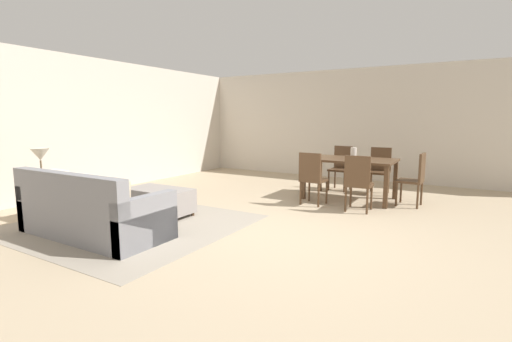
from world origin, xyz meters
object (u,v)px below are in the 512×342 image
at_px(side_table, 43,191).
at_px(dining_chair_far_right, 380,168).
at_px(dining_chair_near_right, 358,180).
at_px(vase_centerpiece, 353,153).
at_px(dining_table, 350,163).
at_px(dining_chair_head_east, 415,176).
at_px(dining_chair_near_left, 312,176).
at_px(couch, 91,213).
at_px(ottoman_table, 159,200).
at_px(table_lamp, 40,156).
at_px(dining_chair_far_left, 341,165).

xyz_separation_m(side_table, dining_chair_far_right, (3.89, 4.53, 0.09)).
height_order(side_table, dining_chair_far_right, dining_chair_far_right).
xyz_separation_m(dining_chair_near_right, vase_centerpiece, (-0.35, 0.92, 0.34)).
relative_size(side_table, vase_centerpiece, 2.67).
distance_m(side_table, dining_table, 5.12).
height_order(dining_chair_near_right, dining_chair_head_east, same).
relative_size(dining_chair_near_left, vase_centerpiece, 4.52).
height_order(couch, ottoman_table, couch).
bearing_deg(table_lamp, vase_centerpiece, 46.32).
distance_m(side_table, table_lamp, 0.52).
bearing_deg(ottoman_table, table_lamp, -142.32).
bearing_deg(dining_chair_far_left, couch, -111.10).
relative_size(ottoman_table, vase_centerpiece, 5.02).
relative_size(dining_chair_near_left, dining_chair_near_right, 1.00).
distance_m(dining_chair_far_left, dining_chair_far_right, 0.78).
bearing_deg(dining_chair_far_right, ottoman_table, -126.08).
bearing_deg(ottoman_table, dining_chair_head_east, 38.70).
bearing_deg(dining_chair_near_right, dining_chair_near_left, 175.66).
distance_m(table_lamp, dining_chair_near_left, 4.26).
bearing_deg(couch, vase_centerpiece, 59.77).
bearing_deg(dining_chair_far_left, dining_chair_far_right, 1.20).
xyz_separation_m(couch, side_table, (-1.31, 0.14, 0.13)).
height_order(dining_chair_near_right, dining_chair_far_left, same).
relative_size(dining_table, vase_centerpiece, 7.88).
distance_m(ottoman_table, dining_chair_head_east, 4.27).
bearing_deg(table_lamp, dining_chair_near_right, 35.70).
distance_m(side_table, dining_chair_head_east, 5.94).
xyz_separation_m(side_table, dining_table, (3.52, 3.71, 0.24)).
bearing_deg(dining_chair_head_east, ottoman_table, -141.30).
xyz_separation_m(couch, dining_chair_near_left, (1.80, 3.02, 0.22)).
bearing_deg(dining_chair_far_left, vase_centerpiece, -59.25).
relative_size(dining_chair_far_right, dining_chair_head_east, 1.00).
relative_size(dining_table, dining_chair_far_right, 1.74).
distance_m(dining_chair_far_right, dining_chair_head_east, 1.14).
distance_m(side_table, vase_centerpiece, 5.19).
relative_size(ottoman_table, dining_chair_far_left, 1.11).
bearing_deg(ottoman_table, couch, -90.96).
bearing_deg(couch, dining_chair_far_left, 68.90).
distance_m(table_lamp, dining_table, 5.12).
bearing_deg(dining_chair_near_right, dining_chair_head_east, 49.92).
relative_size(dining_chair_near_left, dining_chair_far_left, 1.00).
height_order(ottoman_table, vase_centerpiece, vase_centerpiece).
distance_m(dining_chair_near_right, dining_chair_far_right, 1.72).
distance_m(dining_chair_head_east, vase_centerpiece, 1.14).
bearing_deg(dining_chair_far_left, ottoman_table, -116.99).
height_order(table_lamp, dining_table, table_lamp).
bearing_deg(ottoman_table, side_table, -142.32).
bearing_deg(dining_chair_far_right, dining_table, -113.66).
bearing_deg(side_table, dining_chair_head_east, 38.41).
distance_m(table_lamp, dining_chair_near_right, 4.85).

